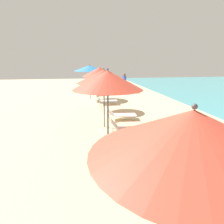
{
  "coord_description": "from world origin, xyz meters",
  "views": [
    {
      "loc": [
        -0.69,
        5.28,
        3.01
      ],
      "look_at": [
        0.5,
        12.6,
        1.11
      ],
      "focal_mm": 32.41,
      "sensor_mm": 36.0,
      "label": 1
    }
  ],
  "objects_px": {
    "lounger_farthest_shoreside": "(99,93)",
    "lounger_fourth_shoreside": "(116,138)",
    "umbrella_fifth": "(104,76)",
    "umbrella_farthest": "(89,68)",
    "lounger_third_shoreside": "(202,214)",
    "lounger_fifth_shoreside": "(121,114)",
    "lounger_fifth_inland": "(126,128)",
    "person_walking_near": "(124,81)",
    "umbrella_fourth": "(108,80)",
    "umbrella_sixth": "(99,72)",
    "umbrella_third": "(192,133)",
    "lounger_sixth_shoreside": "(106,100)"
  },
  "relations": [
    {
      "from": "lounger_farthest_shoreside",
      "to": "lounger_fourth_shoreside",
      "type": "bearing_deg",
      "value": -99.06
    },
    {
      "from": "umbrella_fifth",
      "to": "umbrella_farthest",
      "type": "bearing_deg",
      "value": 91.79
    },
    {
      "from": "lounger_third_shoreside",
      "to": "lounger_fourth_shoreside",
      "type": "bearing_deg",
      "value": 90.07
    },
    {
      "from": "lounger_fifth_shoreside",
      "to": "umbrella_fifth",
      "type": "bearing_deg",
      "value": -128.18
    },
    {
      "from": "lounger_fifth_inland",
      "to": "person_walking_near",
      "type": "bearing_deg",
      "value": 85.88
    },
    {
      "from": "umbrella_fourth",
      "to": "person_walking_near",
      "type": "relative_size",
      "value": 1.57
    },
    {
      "from": "umbrella_fourth",
      "to": "lounger_fifth_inland",
      "type": "height_order",
      "value": "umbrella_fourth"
    },
    {
      "from": "lounger_farthest_shoreside",
      "to": "person_walking_near",
      "type": "distance_m",
      "value": 3.2
    },
    {
      "from": "umbrella_sixth",
      "to": "umbrella_farthest",
      "type": "xyz_separation_m",
      "value": [
        -0.39,
        3.77,
        0.08
      ]
    },
    {
      "from": "umbrella_third",
      "to": "umbrella_fourth",
      "type": "distance_m",
      "value": 3.69
    },
    {
      "from": "lounger_fourth_shoreside",
      "to": "lounger_fifth_inland",
      "type": "distance_m",
      "value": 1.13
    },
    {
      "from": "umbrella_sixth",
      "to": "umbrella_farthest",
      "type": "relative_size",
      "value": 0.99
    },
    {
      "from": "lounger_fifth_inland",
      "to": "person_walking_near",
      "type": "xyz_separation_m",
      "value": [
        2.52,
        11.5,
        0.76
      ]
    },
    {
      "from": "lounger_fifth_inland",
      "to": "lounger_farthest_shoreside",
      "type": "distance_m",
      "value": 9.88
    },
    {
      "from": "lounger_fourth_shoreside",
      "to": "umbrella_fifth",
      "type": "bearing_deg",
      "value": 84.55
    },
    {
      "from": "lounger_fifth_inland",
      "to": "umbrella_third",
      "type": "bearing_deg",
      "value": -88.73
    },
    {
      "from": "lounger_fifth_shoreside",
      "to": "umbrella_third",
      "type": "bearing_deg",
      "value": -91.99
    },
    {
      "from": "lounger_fifth_inland",
      "to": "lounger_sixth_shoreside",
      "type": "xyz_separation_m",
      "value": [
        -0.01,
        6.13,
        0.0
      ]
    },
    {
      "from": "lounger_fifth_inland",
      "to": "umbrella_sixth",
      "type": "height_order",
      "value": "umbrella_sixth"
    },
    {
      "from": "umbrella_third",
      "to": "lounger_sixth_shoreside",
      "type": "bearing_deg",
      "value": 86.63
    },
    {
      "from": "lounger_farthest_shoreside",
      "to": "lounger_third_shoreside",
      "type": "bearing_deg",
      "value": -94.86
    },
    {
      "from": "umbrella_farthest",
      "to": "lounger_sixth_shoreside",
      "type": "bearing_deg",
      "value": -69.72
    },
    {
      "from": "umbrella_third",
      "to": "person_walking_near",
      "type": "height_order",
      "value": "umbrella_third"
    },
    {
      "from": "lounger_fourth_shoreside",
      "to": "umbrella_fifth",
      "type": "xyz_separation_m",
      "value": [
        -0.13,
        2.27,
        2.01
      ]
    },
    {
      "from": "lounger_fifth_shoreside",
      "to": "umbrella_fourth",
      "type": "bearing_deg",
      "value": -101.16
    },
    {
      "from": "lounger_third_shoreside",
      "to": "lounger_fourth_shoreside",
      "type": "relative_size",
      "value": 1.07
    },
    {
      "from": "lounger_third_shoreside",
      "to": "umbrella_farthest",
      "type": "xyz_separation_m",
      "value": [
        -1.27,
        13.45,
        2.13
      ]
    },
    {
      "from": "umbrella_fourth",
      "to": "lounger_fourth_shoreside",
      "type": "distance_m",
      "value": 2.55
    },
    {
      "from": "lounger_fourth_shoreside",
      "to": "person_walking_near",
      "type": "height_order",
      "value": "person_walking_near"
    },
    {
      "from": "lounger_fifth_shoreside",
      "to": "person_walking_near",
      "type": "distance_m",
      "value": 9.44
    },
    {
      "from": "umbrella_fifth",
      "to": "umbrella_third",
      "type": "bearing_deg",
      "value": -90.06
    },
    {
      "from": "umbrella_fourth",
      "to": "lounger_sixth_shoreside",
      "type": "bearing_deg",
      "value": 82.99
    },
    {
      "from": "lounger_fourth_shoreside",
      "to": "lounger_fifth_inland",
      "type": "relative_size",
      "value": 0.96
    },
    {
      "from": "umbrella_fourth",
      "to": "lounger_sixth_shoreside",
      "type": "xyz_separation_m",
      "value": [
        1.03,
        8.34,
        -2.16
      ]
    },
    {
      "from": "umbrella_sixth",
      "to": "lounger_sixth_shoreside",
      "type": "relative_size",
      "value": 1.76
    },
    {
      "from": "lounger_fourth_shoreside",
      "to": "umbrella_farthest",
      "type": "distance_m",
      "value": 9.85
    },
    {
      "from": "umbrella_fourth",
      "to": "person_walking_near",
      "type": "distance_m",
      "value": 14.23
    },
    {
      "from": "umbrella_third",
      "to": "lounger_farthest_shoreside",
      "type": "xyz_separation_m",
      "value": [
        0.61,
        15.76,
        -2.05
      ]
    },
    {
      "from": "lounger_fifth_shoreside",
      "to": "lounger_farthest_shoreside",
      "type": "height_order",
      "value": "lounger_farthest_shoreside"
    },
    {
      "from": "umbrella_third",
      "to": "lounger_fourth_shoreside",
      "type": "xyz_separation_m",
      "value": [
        0.14,
        4.91,
        -2.0
      ]
    },
    {
      "from": "lounger_fifth_inland",
      "to": "umbrella_sixth",
      "type": "xyz_separation_m",
      "value": [
        -0.55,
        4.88,
        1.99
      ]
    },
    {
      "from": "lounger_fourth_shoreside",
      "to": "umbrella_fourth",
      "type": "bearing_deg",
      "value": -118.97
    },
    {
      "from": "lounger_sixth_shoreside",
      "to": "lounger_farthest_shoreside",
      "type": "xyz_separation_m",
      "value": [
        -0.1,
        3.75,
        -0.07
      ]
    },
    {
      "from": "lounger_fifth_inland",
      "to": "umbrella_sixth",
      "type": "bearing_deg",
      "value": 104.7
    },
    {
      "from": "lounger_third_shoreside",
      "to": "umbrella_fourth",
      "type": "relative_size",
      "value": 0.49
    },
    {
      "from": "umbrella_fourth",
      "to": "umbrella_fifth",
      "type": "distance_m",
      "value": 3.53
    },
    {
      "from": "umbrella_fifth",
      "to": "lounger_fifth_shoreside",
      "type": "relative_size",
      "value": 1.67
    },
    {
      "from": "person_walking_near",
      "to": "umbrella_farthest",
      "type": "bearing_deg",
      "value": -155.86
    },
    {
      "from": "umbrella_third",
      "to": "umbrella_fifth",
      "type": "distance_m",
      "value": 7.19
    },
    {
      "from": "umbrella_fourth",
      "to": "lounger_fifth_inland",
      "type": "relative_size",
      "value": 2.09
    }
  ]
}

